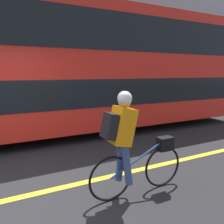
# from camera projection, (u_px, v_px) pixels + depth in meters

# --- Properties ---
(ground_plane) EXTENTS (80.00, 80.00, 0.00)m
(ground_plane) POSITION_uv_depth(u_px,v_px,m) (4.00, 204.00, 3.20)
(ground_plane) COLOR #232326
(road_center_line) EXTENTS (50.00, 0.14, 0.01)m
(road_center_line) POSITION_uv_depth(u_px,v_px,m) (4.00, 201.00, 3.26)
(road_center_line) COLOR yellow
(road_center_line) RESTS_ON ground_plane
(sidewalk_curb) EXTENTS (60.00, 1.78, 0.15)m
(sidewalk_curb) POSITION_uv_depth(u_px,v_px,m) (3.00, 122.00, 8.18)
(sidewalk_curb) COLOR #A8A399
(sidewalk_curb) RESTS_ON ground_plane
(bus) EXTENTS (9.81, 2.48, 3.78)m
(bus) POSITION_uv_depth(u_px,v_px,m) (103.00, 66.00, 7.03)
(bus) COLOR black
(bus) RESTS_ON ground_plane
(cyclist_on_bike) EXTENTS (1.67, 0.32, 1.64)m
(cyclist_on_bike) POSITION_uv_depth(u_px,v_px,m) (129.00, 141.00, 3.27)
(cyclist_on_bike) COLOR black
(cyclist_on_bike) RESTS_ON ground_plane
(trash_bin) EXTENTS (0.49, 0.49, 0.96)m
(trash_bin) POSITION_uv_depth(u_px,v_px,m) (39.00, 105.00, 8.58)
(trash_bin) COLOR #194C23
(trash_bin) RESTS_ON sidewalk_curb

